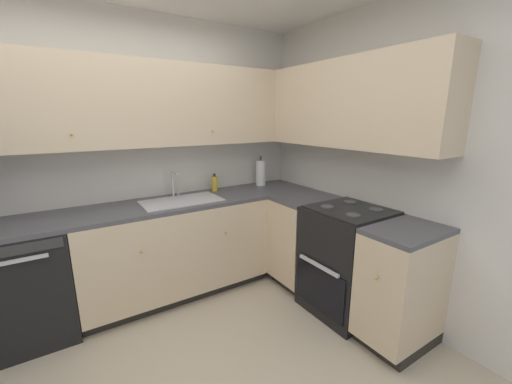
{
  "coord_description": "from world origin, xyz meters",
  "views": [
    {
      "loc": [
        -0.4,
        -1.44,
        1.68
      ],
      "look_at": [
        1.0,
        0.74,
        1.05
      ],
      "focal_mm": 21.84,
      "sensor_mm": 36.0,
      "label": 1
    }
  ],
  "objects_px": {
    "dishwasher": "(27,284)",
    "soap_bottle": "(215,183)",
    "paper_towel_roll": "(261,173)",
    "oven_range": "(347,260)"
  },
  "relations": [
    {
      "from": "dishwasher",
      "to": "paper_towel_roll",
      "type": "relative_size",
      "value": 2.58
    },
    {
      "from": "soap_bottle",
      "to": "dishwasher",
      "type": "bearing_deg",
      "value": -173.8
    },
    {
      "from": "dishwasher",
      "to": "oven_range",
      "type": "bearing_deg",
      "value": -24.46
    },
    {
      "from": "soap_bottle",
      "to": "oven_range",
      "type": "bearing_deg",
      "value": -61.83
    },
    {
      "from": "soap_bottle",
      "to": "paper_towel_roll",
      "type": "height_order",
      "value": "paper_towel_roll"
    },
    {
      "from": "oven_range",
      "to": "soap_bottle",
      "type": "bearing_deg",
      "value": 118.17
    },
    {
      "from": "oven_range",
      "to": "paper_towel_roll",
      "type": "relative_size",
      "value": 3.12
    },
    {
      "from": "dishwasher",
      "to": "soap_bottle",
      "type": "xyz_separation_m",
      "value": [
        1.66,
        0.18,
        0.56
      ]
    },
    {
      "from": "paper_towel_roll",
      "to": "dishwasher",
      "type": "bearing_deg",
      "value": -175.87
    },
    {
      "from": "soap_bottle",
      "to": "paper_towel_roll",
      "type": "relative_size",
      "value": 0.54
    }
  ]
}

